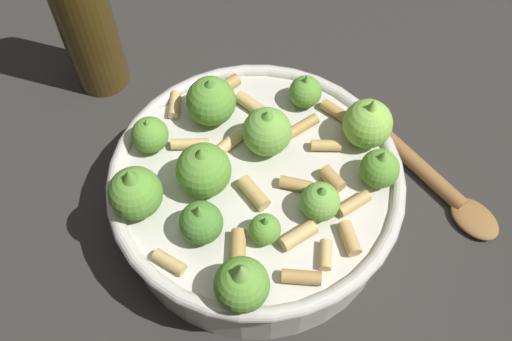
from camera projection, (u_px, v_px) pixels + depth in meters
ground_plane at (256, 213)px, 0.56m from camera, size 2.40×2.40×0.00m
cooking_pan at (255, 188)px, 0.52m from camera, size 0.26×0.26×0.12m
olive_oil_bottle at (82, 11)px, 0.57m from camera, size 0.06×0.06×0.24m
wooden_spoon at (426, 174)px, 0.58m from camera, size 0.17×0.16×0.02m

